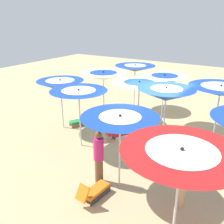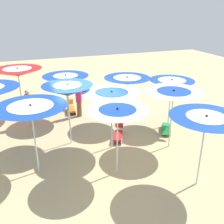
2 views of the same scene
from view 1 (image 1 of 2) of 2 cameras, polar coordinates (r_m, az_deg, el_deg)
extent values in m
cube|color=#D1B57F|center=(9.81, 7.87, -7.70)|extent=(36.71, 36.71, 0.04)
cylinder|color=silver|center=(9.97, 22.43, -1.63)|extent=(0.05, 0.05, 2.18)
cone|color=#1947B2|center=(9.64, 23.31, 4.37)|extent=(2.22, 2.22, 0.35)
cone|color=white|center=(9.62, 23.37, 4.78)|extent=(1.37, 1.37, 0.21)
sphere|color=black|center=(9.59, 23.48, 5.53)|extent=(0.07, 0.07, 0.07)
cylinder|color=silver|center=(11.42, 11.37, 2.06)|extent=(0.05, 0.05, 2.07)
cone|color=white|center=(11.14, 11.75, 7.12)|extent=(1.94, 1.94, 0.39)
cone|color=#1947B2|center=(11.12, 11.78, 7.55)|extent=(1.14, 1.14, 0.23)
sphere|color=black|center=(11.09, 11.83, 8.25)|extent=(0.07, 0.07, 0.07)
cylinder|color=silver|center=(13.45, 5.10, 5.34)|extent=(0.05, 0.05, 2.12)
cone|color=#1947B2|center=(13.20, 5.25, 9.79)|extent=(2.08, 2.08, 0.31)
cone|color=white|center=(13.19, 5.26, 10.12)|extent=(1.13, 1.13, 0.17)
sphere|color=black|center=(13.17, 5.27, 10.58)|extent=(0.07, 0.07, 0.07)
cylinder|color=silver|center=(8.88, 11.60, -3.00)|extent=(0.05, 0.05, 2.21)
cone|color=#1947B2|center=(8.50, 12.14, 3.84)|extent=(1.91, 1.91, 0.42)
cone|color=white|center=(8.47, 12.19, 4.50)|extent=(1.05, 1.05, 0.23)
sphere|color=black|center=(8.44, 12.26, 5.42)|extent=(0.07, 0.07, 0.07)
cylinder|color=silver|center=(10.17, 5.96, 0.10)|extent=(0.05, 0.05, 2.11)
cone|color=white|center=(9.85, 6.19, 5.85)|extent=(2.16, 2.16, 0.31)
cone|color=#1947B2|center=(9.83, 6.21, 6.27)|extent=(1.20, 1.20, 0.18)
sphere|color=black|center=(9.80, 6.23, 6.90)|extent=(0.07, 0.07, 0.07)
cylinder|color=silver|center=(11.75, -1.89, 3.07)|extent=(0.05, 0.05, 2.10)
cone|color=white|center=(11.47, -1.95, 8.08)|extent=(2.11, 2.11, 0.35)
cone|color=#1947B2|center=(11.45, -1.95, 8.46)|extent=(1.23, 1.23, 0.20)
sphere|color=black|center=(11.43, -1.96, 9.07)|extent=(0.07, 0.07, 0.07)
cylinder|color=silver|center=(5.47, 14.19, -20.17)|extent=(0.05, 0.05, 2.19)
cone|color=red|center=(4.84, 15.34, -10.26)|extent=(2.27, 2.27, 0.37)
cone|color=white|center=(4.80, 15.43, -9.42)|extent=(1.33, 1.33, 0.21)
sphere|color=black|center=(4.73, 15.58, -8.04)|extent=(0.07, 0.07, 0.07)
cylinder|color=silver|center=(7.14, 1.73, -9.92)|extent=(0.05, 0.05, 1.96)
cone|color=#1947B2|center=(6.69, 1.82, -2.69)|extent=(2.11, 2.11, 0.41)
cone|color=white|center=(6.65, 1.83, -1.88)|extent=(1.13, 1.13, 0.22)
sphere|color=black|center=(6.60, 1.84, -0.80)|extent=(0.07, 0.07, 0.07)
cylinder|color=silver|center=(9.39, -7.23, -2.00)|extent=(0.05, 0.05, 2.03)
cone|color=#1947B2|center=(9.05, -7.52, 3.93)|extent=(2.06, 2.06, 0.31)
cone|color=white|center=(9.03, -7.54, 4.35)|extent=(1.23, 1.23, 0.19)
sphere|color=black|center=(9.00, -7.57, 5.06)|extent=(0.07, 0.07, 0.07)
cylinder|color=silver|center=(11.11, -11.22, 1.12)|extent=(0.05, 0.05, 1.92)
cone|color=#1947B2|center=(10.83, -11.58, 5.92)|extent=(1.96, 1.96, 0.43)
cone|color=white|center=(10.81, -11.61, 6.37)|extent=(1.20, 1.20, 0.26)
sphere|color=black|center=(10.77, -11.67, 7.17)|extent=(0.07, 0.07, 0.07)
cube|color=olive|center=(11.41, -6.92, -2.90)|extent=(0.80, 0.49, 0.14)
cube|color=olive|center=(11.71, -7.52, -2.29)|extent=(0.80, 0.49, 0.14)
cube|color=green|center=(11.51, -7.25, -2.04)|extent=(0.96, 0.76, 0.10)
cube|color=green|center=(11.65, -4.47, -0.70)|extent=(0.48, 0.47, 0.30)
cube|color=#333338|center=(7.37, -4.63, -17.45)|extent=(0.82, 0.11, 0.14)
cube|color=#333338|center=(7.20, -2.57, -18.48)|extent=(0.82, 0.11, 0.14)
cube|color=orange|center=(7.21, -3.64, -17.22)|extent=(0.85, 0.41, 0.10)
cube|color=orange|center=(6.78, -6.69, -17.79)|extent=(0.29, 0.35, 0.37)
cube|color=silver|center=(10.49, 1.89, -4.96)|extent=(0.80, 0.42, 0.14)
cube|color=silver|center=(10.25, 2.91, -5.63)|extent=(0.80, 0.42, 0.14)
cube|color=red|center=(10.32, 2.40, -4.69)|extent=(0.93, 0.68, 0.10)
cube|color=red|center=(9.94, -0.31, -4.27)|extent=(0.42, 0.43, 0.38)
cylinder|color=brown|center=(7.61, -2.96, -13.11)|extent=(0.24, 0.24, 0.77)
cylinder|color=#D82672|center=(7.23, -3.06, -8.34)|extent=(0.30, 0.30, 0.68)
sphere|color=brown|center=(7.02, -3.13, -5.19)|extent=(0.21, 0.21, 0.21)
cylinder|color=#D8A87F|center=(7.03, 15.34, -17.01)|extent=(0.24, 0.24, 0.81)
cylinder|color=orange|center=(6.60, 15.97, -11.79)|extent=(0.30, 0.30, 0.71)
sphere|color=#D8A87F|center=(6.37, 16.38, -8.28)|extent=(0.22, 0.22, 0.22)
camera|label=2|loc=(16.89, 30.29, 20.00)|focal=41.46mm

